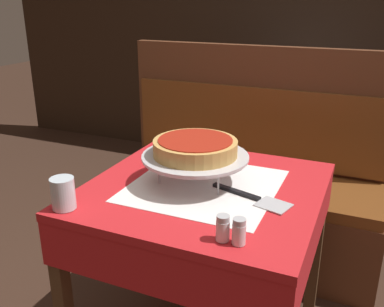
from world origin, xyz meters
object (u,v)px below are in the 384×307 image
Objects in this scene: pizza_pan_stand at (195,157)px; dining_table_front at (204,212)px; deep_dish_pizza at (195,147)px; pepper_shaker at (239,232)px; pizza_server at (252,197)px; dining_table_rear at (299,107)px; booth_bench at (243,196)px; water_glass_near at (63,193)px; salt_shaker at (223,228)px; condiment_caddy at (289,87)px.

dining_table_front is at bearing -17.31° from pizza_pan_stand.
deep_dish_pizza is 3.94× the size of pepper_shaker.
dining_table_front is 0.23m from pizza_server.
deep_dish_pizza reaches higher than dining_table_rear.
pepper_shaker is (0.32, -1.15, 0.47)m from booth_bench.
deep_dish_pizza is at bearing 162.69° from dining_table_front.
pizza_pan_stand is 5.04× the size of pepper_shaker.
water_glass_near is 1.35× the size of pepper_shaker.
salt_shaker is at bearing -55.98° from pizza_pan_stand.
pizza_pan_stand reaches higher than pepper_shaker.
pizza_server is at bearing -82.32° from condiment_caddy.
water_glass_near reaches higher than salt_shaker.
water_glass_near is 2.09m from condiment_caddy.
dining_table_front is 0.41m from salt_shaker.
dining_table_rear is 0.51× the size of booth_bench.
condiment_caddy reaches higher than salt_shaker.
pepper_shaker is at bearing -50.85° from deep_dish_pizza.
dining_table_rear is 4.39× the size of condiment_caddy.
water_glass_near reaches higher than dining_table_rear.
dining_table_rear is at bearing 80.04° from water_glass_near.
booth_bench reaches higher than salt_shaker.
water_glass_near reaches higher than dining_table_front.
salt_shaker reaches higher than pizza_server.
condiment_caddy reaches higher than pizza_pan_stand.
pizza_pan_stand is 1.71m from condiment_caddy.
pizza_server is 3.89× the size of salt_shaker.
dining_table_rear is 9.81× the size of pepper_shaker.
pizza_pan_stand is (0.04, -0.81, 0.53)m from booth_bench.
condiment_caddy is at bearing 89.98° from pizza_pan_stand.
dining_table_rear is at bearing 89.21° from dining_table_front.
pepper_shaker is (0.59, 0.02, -0.01)m from water_glass_near.
deep_dish_pizza reaches higher than pizza_server.
water_glass_near is (-0.31, -0.37, -0.09)m from deep_dish_pizza.
pizza_server is (0.24, -0.05, -0.09)m from pizza_pan_stand.
pizza_server is (0.28, -0.86, 0.43)m from booth_bench.
salt_shaker is 0.44× the size of condiment_caddy.
dining_table_front is at bearing 119.72° from salt_shaker.
dining_table_front is 2.71× the size of deep_dish_pizza.
pizza_pan_stand is at bearing 162.69° from dining_table_front.
salt_shaker is at bearing -90.93° from pizza_server.
salt_shaker is 0.05m from pepper_shaker.
condiment_caddy is at bearing 97.78° from pepper_shaker.
dining_table_front is 0.56× the size of booth_bench.
dining_table_front is at bearing 125.60° from pepper_shaker.
condiment_caddy is (-0.28, 2.05, 0.01)m from pepper_shaker.
booth_bench is at bearing 108.00° from pizza_server.
booth_bench is at bearing 105.64° from pepper_shaker.
water_glass_near is (-0.27, -1.18, 0.48)m from booth_bench.
deep_dish_pizza is 0.49m from water_glass_near.
deep_dish_pizza is 2.91× the size of water_glass_near.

